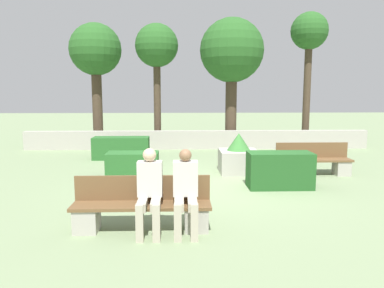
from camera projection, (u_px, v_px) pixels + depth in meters
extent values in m
plane|color=gray|center=(209.00, 185.00, 8.66)|extent=(60.00, 60.00, 0.00)
cube|color=#ADA89E|center=(198.00, 140.00, 14.15)|extent=(12.91, 0.30, 0.69)
cube|color=brown|center=(141.00, 206.00, 5.79)|extent=(2.16, 0.44, 0.05)
cube|color=brown|center=(143.00, 188.00, 6.00)|extent=(2.16, 0.04, 0.40)
cube|color=#ADA89E|center=(87.00, 220.00, 5.79)|extent=(0.36, 0.40, 0.37)
cube|color=#ADA89E|center=(196.00, 218.00, 5.85)|extent=(0.36, 0.40, 0.37)
cube|color=brown|center=(315.00, 160.00, 9.66)|extent=(1.90, 0.44, 0.05)
cube|color=brown|center=(312.00, 150.00, 9.87)|extent=(1.90, 0.04, 0.40)
cube|color=#ADA89E|center=(287.00, 168.00, 9.67)|extent=(0.36, 0.40, 0.37)
cube|color=#ADA89E|center=(342.00, 168.00, 9.72)|extent=(0.36, 0.40, 0.37)
cube|color=#B2A893|center=(142.00, 204.00, 5.57)|extent=(0.14, 0.46, 0.13)
cube|color=#B2A893|center=(156.00, 204.00, 5.57)|extent=(0.14, 0.46, 0.13)
cube|color=#B2A893|center=(140.00, 223.00, 5.37)|extent=(0.11, 0.11, 0.55)
cube|color=#B2A893|center=(156.00, 223.00, 5.38)|extent=(0.11, 0.11, 0.55)
cube|color=beige|center=(150.00, 179.00, 5.76)|extent=(0.38, 0.22, 0.54)
sphere|color=beige|center=(149.00, 155.00, 5.69)|extent=(0.21, 0.21, 0.21)
cube|color=#B2A893|center=(179.00, 204.00, 5.59)|extent=(0.14, 0.46, 0.13)
cube|color=#B2A893|center=(192.00, 204.00, 5.59)|extent=(0.14, 0.46, 0.13)
cube|color=#B2A893|center=(178.00, 223.00, 5.39)|extent=(0.11, 0.11, 0.55)
cube|color=#B2A893|center=(194.00, 223.00, 5.40)|extent=(0.11, 0.11, 0.55)
cube|color=beige|center=(185.00, 178.00, 5.78)|extent=(0.38, 0.22, 0.54)
sphere|color=#936B4C|center=(185.00, 155.00, 5.71)|extent=(0.19, 0.19, 0.19)
cube|color=#286028|center=(133.00, 165.00, 9.47)|extent=(1.29, 0.68, 0.63)
cube|color=#286028|center=(121.00, 148.00, 12.02)|extent=(1.78, 0.64, 0.71)
cube|color=#235623|center=(280.00, 170.00, 8.40)|extent=(1.43, 0.65, 0.81)
cube|color=#ADA89E|center=(238.00, 161.00, 9.98)|extent=(1.00, 1.00, 0.61)
cone|color=#387533|center=(239.00, 142.00, 9.91)|extent=(0.62, 0.62, 0.46)
cylinder|color=#473828|center=(97.00, 105.00, 15.05)|extent=(0.40, 0.40, 3.25)
sphere|color=#285B23|center=(95.00, 49.00, 14.74)|extent=(2.04, 2.04, 2.04)
cylinder|color=#473828|center=(157.00, 102.00, 14.67)|extent=(0.28, 0.28, 3.46)
sphere|color=#285B23|center=(157.00, 45.00, 14.37)|extent=(1.66, 1.66, 1.66)
cylinder|color=#473828|center=(231.00, 108.00, 14.65)|extent=(0.44, 0.44, 3.05)
sphere|color=#285B23|center=(232.00, 50.00, 14.34)|extent=(2.45, 2.45, 2.45)
cylinder|color=#473828|center=(307.00, 94.00, 15.03)|extent=(0.29, 0.29, 4.12)
sphere|color=#285B23|center=(309.00, 31.00, 14.69)|extent=(1.46, 1.46, 1.46)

